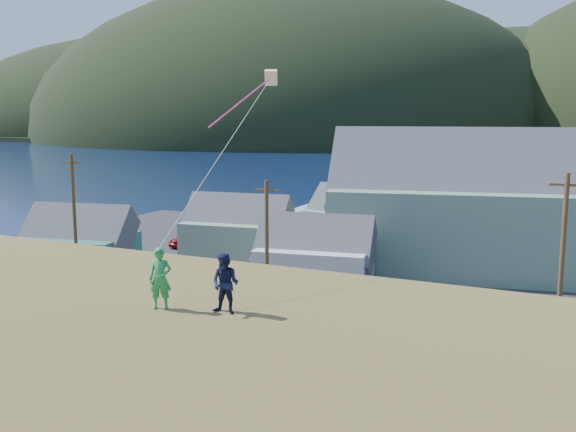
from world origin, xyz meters
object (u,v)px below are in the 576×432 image
Objects in this scene: wharf at (400,218)px; shed_palegreen_far at (359,218)px; shed_teal at (78,243)px; shed_palegreen_near at (237,229)px; shed_white at (315,256)px; kite_flyer_green at (160,279)px; kite_flyer_navy at (225,284)px.

shed_palegreen_far is (-0.03, -14.78, 2.17)m from wharf.
shed_teal is 0.84× the size of shed_palegreen_far.
shed_palegreen_near is 0.87× the size of shed_palegreen_far.
shed_palegreen_near is at bearing 40.92° from shed_teal.
wharf is at bearing 84.31° from shed_white.
shed_white is 16.68m from shed_palegreen_far.
shed_palegreen_far is at bearing 41.72° from shed_palegreen_near.
shed_white is 5.33× the size of kite_flyer_green.
kite_flyer_green is 1.05× the size of kite_flyer_navy.
shed_palegreen_near is at bearing 135.52° from shed_white.
kite_flyer_navy reaches higher than wharf.
shed_palegreen_far is at bearing 39.50° from shed_teal.
kite_flyer_navy is at bearing -79.58° from wharf.
shed_white is 5.57× the size of kite_flyer_navy.
kite_flyer_navy is (18.74, -33.78, 5.50)m from shed_palegreen_near.
shed_palegreen_far is at bearing -90.11° from wharf.
shed_white is at bearing -68.85° from shed_palegreen_far.
kite_flyer_navy reaches higher than shed_palegreen_far.
kite_flyer_green reaches higher than shed_palegreen_far.
kite_flyer_navy is (1.80, 0.40, -0.04)m from kite_flyer_green.
shed_palegreen_near is (-8.08, -24.16, 2.06)m from wharf.
wharf is at bearing 74.11° from kite_flyer_green.
wharf is at bearing 63.89° from shed_palegreen_near.
shed_white is at bearing -42.34° from shed_palegreen_near.
shed_white is at bearing -85.94° from wharf.
wharf is 38.43m from shed_teal.
shed_white is at bearing -0.80° from shed_teal.
wharf is 15.43× the size of kite_flyer_green.
kite_flyer_navy is (26.93, -23.18, 5.53)m from shed_teal.
shed_palegreen_far is (16.25, 19.97, 0.14)m from shed_teal.
shed_teal is 5.57× the size of kite_flyer_green.
shed_teal reaches higher than wharf.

